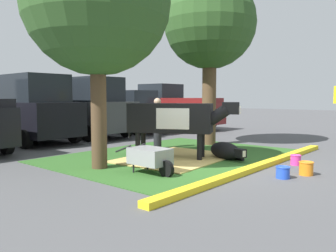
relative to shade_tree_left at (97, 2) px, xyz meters
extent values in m
plane|color=#4C4C4F|center=(2.12, -1.81, -3.89)|extent=(80.00, 80.00, 0.00)
cube|color=#2D5B23|center=(2.56, -0.22, -3.88)|extent=(6.86, 5.07, 0.02)
cube|color=yellow|center=(2.56, -2.90, -3.83)|extent=(8.06, 0.24, 0.12)
cube|color=tan|center=(2.18, -0.59, -3.86)|extent=(3.38, 2.65, 0.04)
cylinder|color=#4C3823|center=(0.00, 0.00, -2.53)|extent=(0.37, 0.37, 2.72)
sphere|color=#2D5123|center=(0.00, 0.00, 0.02)|extent=(3.42, 3.42, 3.42)
cylinder|color=brown|center=(5.12, 0.30, -2.31)|extent=(0.49, 0.49, 3.17)
sphere|color=#2D5123|center=(5.12, 0.30, 0.40)|extent=(3.20, 3.20, 3.20)
cube|color=black|center=(2.15, -0.39, -2.76)|extent=(1.65, 2.37, 0.80)
cube|color=white|center=(2.22, -0.53, -2.76)|extent=(1.05, 1.13, 0.56)
cylinder|color=black|center=(2.75, -1.58, -2.66)|extent=(0.57, 0.71, 0.58)
cube|color=black|center=(2.89, -1.87, -2.48)|extent=(0.43, 0.51, 0.32)
cube|color=white|center=(2.98, -2.05, -2.52)|extent=(0.23, 0.20, 0.20)
cylinder|color=black|center=(2.76, -1.05, -3.52)|extent=(0.14, 0.14, 0.73)
cylinder|color=black|center=(2.32, -1.27, -3.52)|extent=(0.14, 0.14, 0.73)
cylinder|color=black|center=(1.99, 0.49, -3.52)|extent=(0.14, 0.14, 0.73)
cylinder|color=black|center=(1.55, 0.27, -3.52)|extent=(0.14, 0.14, 0.73)
cylinder|color=black|center=(1.62, 0.68, -3.01)|extent=(0.06, 0.06, 0.70)
ellipsoid|color=black|center=(3.00, -1.64, -3.65)|extent=(0.80, 1.20, 0.48)
cube|color=black|center=(2.81, -2.21, -3.63)|extent=(0.28, 0.33, 0.22)
cube|color=silver|center=(2.78, -2.33, -3.63)|extent=(0.11, 0.09, 0.16)
cylinder|color=black|center=(3.06, -2.03, -3.83)|extent=(0.21, 0.36, 0.10)
cylinder|color=black|center=(3.22, 1.04, -3.46)|extent=(0.26, 0.26, 0.86)
cylinder|color=black|center=(3.22, 1.04, -2.74)|extent=(0.34, 0.34, 0.59)
sphere|color=tan|center=(3.22, 1.04, -2.33)|extent=(0.23, 0.23, 0.23)
cylinder|color=black|center=(3.40, 0.92, -2.71)|extent=(0.09, 0.09, 0.56)
cylinder|color=black|center=(3.03, 1.16, -2.71)|extent=(0.09, 0.09, 0.56)
cube|color=gray|center=(0.38, -1.29, -3.49)|extent=(0.63, 0.92, 0.36)
cylinder|color=black|center=(0.36, -1.79, -3.71)|extent=(0.11, 0.36, 0.36)
cylinder|color=black|center=(0.61, -1.00, -3.77)|extent=(0.04, 0.04, 0.24)
cylinder|color=black|center=(0.17, -0.99, -3.77)|extent=(0.04, 0.04, 0.24)
cylinder|color=black|center=(0.62, -0.65, -3.37)|extent=(0.06, 0.53, 0.23)
cylinder|color=black|center=(0.18, -0.64, -3.37)|extent=(0.06, 0.53, 0.23)
cylinder|color=blue|center=(1.88, -3.72, -3.77)|extent=(0.28, 0.28, 0.24)
torus|color=blue|center=(1.88, -3.72, -3.65)|extent=(0.31, 0.31, 0.02)
cylinder|color=orange|center=(2.51, -3.99, -3.75)|extent=(0.30, 0.30, 0.29)
torus|color=orange|center=(2.51, -3.99, -3.60)|extent=(0.32, 0.32, 0.02)
cylinder|color=#EA3893|center=(3.47, -3.41, -3.76)|extent=(0.25, 0.25, 0.25)
torus|color=#EA3893|center=(3.47, -3.41, -3.64)|extent=(0.27, 0.27, 0.02)
cylinder|color=black|center=(-0.47, 3.80, -3.57)|extent=(0.22, 0.64, 0.64)
cube|color=black|center=(1.37, 5.89, -2.97)|extent=(1.92, 4.61, 1.20)
cube|color=black|center=(1.37, 5.89, -1.87)|extent=(1.68, 3.21, 1.00)
cylinder|color=black|center=(2.33, 7.38, -3.57)|extent=(0.22, 0.64, 0.64)
cylinder|color=black|center=(0.41, 4.40, -3.57)|extent=(0.22, 0.64, 0.64)
cylinder|color=black|center=(2.31, 4.39, -3.57)|extent=(0.22, 0.64, 0.64)
cube|color=#3D3D42|center=(3.86, 5.76, -2.97)|extent=(1.92, 4.61, 1.20)
cube|color=black|center=(3.86, 5.76, -1.87)|extent=(1.68, 3.21, 1.00)
cylinder|color=black|center=(2.92, 7.25, -3.57)|extent=(0.22, 0.64, 0.64)
cylinder|color=black|center=(4.82, 7.25, -3.57)|extent=(0.22, 0.64, 0.64)
cylinder|color=black|center=(2.90, 4.26, -3.57)|extent=(0.22, 0.64, 0.64)
cylinder|color=black|center=(4.80, 4.26, -3.57)|extent=(0.22, 0.64, 0.64)
cube|color=silver|center=(6.44, 5.73, -3.12)|extent=(1.82, 4.41, 0.90)
cube|color=black|center=(6.44, 5.73, -2.27)|extent=(1.59, 2.21, 0.80)
cylinder|color=black|center=(5.55, 7.16, -3.57)|extent=(0.22, 0.64, 0.64)
cylinder|color=black|center=(7.35, 7.15, -3.57)|extent=(0.22, 0.64, 0.64)
cylinder|color=black|center=(5.54, 4.30, -3.57)|extent=(0.22, 0.64, 0.64)
cylinder|color=black|center=(7.34, 4.29, -3.57)|extent=(0.22, 0.64, 0.64)
cube|color=maroon|center=(9.34, 5.38, -3.02)|extent=(2.02, 5.41, 1.10)
cube|color=black|center=(9.35, 6.32, -1.97)|extent=(1.85, 1.81, 1.00)
cube|color=maroon|center=(9.34, 4.17, -2.35)|extent=(1.91, 2.71, 0.24)
cylinder|color=black|center=(8.35, 7.14, -3.57)|extent=(0.22, 0.64, 0.64)
cylinder|color=black|center=(10.35, 7.13, -3.57)|extent=(0.22, 0.64, 0.64)
cylinder|color=black|center=(8.34, 3.63, -3.57)|extent=(0.22, 0.64, 0.64)
cylinder|color=black|center=(10.34, 3.62, -3.57)|extent=(0.22, 0.64, 0.64)
camera|label=1|loc=(-5.11, -6.48, -2.18)|focal=36.73mm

